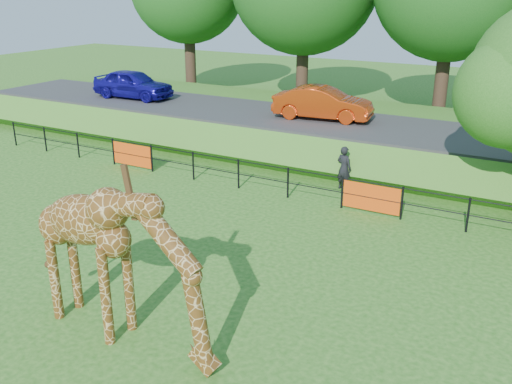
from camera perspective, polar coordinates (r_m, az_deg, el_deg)
ground at (r=13.94m, az=-11.80°, el=-10.77°), size 90.00×90.00×0.00m
giraffe at (r=11.91m, az=-13.45°, el=-7.04°), size 4.91×1.28×3.47m
perimeter_fence at (r=19.80m, az=3.21°, el=0.93°), size 28.07×0.10×1.10m
embankment at (r=26.45m, az=10.45°, el=5.80°), size 40.00×9.00×1.30m
road at (r=24.90m, az=9.40°, el=6.66°), size 40.00×5.00×0.12m
car_blue at (r=30.68m, az=-12.20°, el=10.52°), size 4.37×1.90×1.47m
car_red at (r=25.38m, az=6.69°, el=8.82°), size 4.45×2.01×1.42m
visitor at (r=20.76m, az=8.78°, el=2.38°), size 0.67×0.53×1.61m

